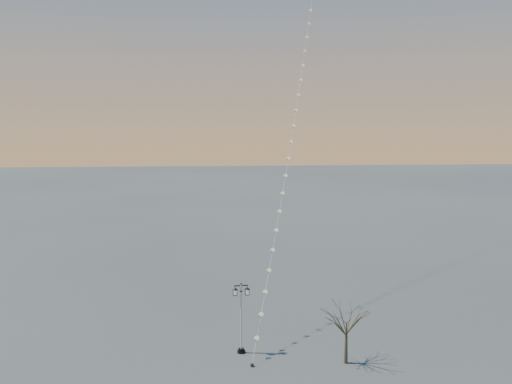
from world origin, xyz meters
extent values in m
plane|color=#434443|center=(0.00, 0.00, 0.00)|extent=(300.00, 300.00, 0.00)
cylinder|color=black|center=(0.49, 3.30, 0.07)|extent=(0.50, 0.50, 0.14)
cylinder|color=black|center=(0.49, 3.30, 0.20)|extent=(0.35, 0.35, 0.12)
cylinder|color=beige|center=(0.49, 3.30, 2.34)|extent=(0.11, 0.11, 4.15)
cylinder|color=black|center=(0.49, 3.30, 3.93)|extent=(0.18, 0.18, 0.05)
cube|color=black|center=(0.49, 3.30, 4.29)|extent=(0.84, 0.11, 0.05)
sphere|color=black|center=(0.49, 3.30, 4.39)|extent=(0.12, 0.12, 0.12)
pyramid|color=black|center=(0.12, 3.27, 4.15)|extent=(0.39, 0.39, 0.12)
cube|color=beige|center=(0.12, 3.27, 3.88)|extent=(0.23, 0.23, 0.30)
cube|color=black|center=(0.12, 3.27, 3.71)|extent=(0.27, 0.27, 0.04)
pyramid|color=black|center=(0.86, 3.32, 4.15)|extent=(0.39, 0.39, 0.12)
cube|color=beige|center=(0.86, 3.32, 3.88)|extent=(0.23, 0.23, 0.30)
cube|color=black|center=(0.86, 3.32, 3.71)|extent=(0.27, 0.27, 0.04)
cone|color=#3E3422|center=(6.59, 1.36, 0.99)|extent=(0.23, 0.23, 1.97)
cylinder|color=black|center=(1.02, 1.36, 0.10)|extent=(0.20, 0.20, 0.20)
cylinder|color=black|center=(1.02, 1.36, 0.12)|extent=(0.03, 0.03, 0.25)
cone|color=orange|center=(6.86, 19.38, 21.44)|extent=(0.08, 0.08, 0.28)
cylinder|color=white|center=(1.02, 1.36, 0.60)|extent=(0.02, 0.02, 0.80)
camera|label=1|loc=(-1.08, -27.65, 14.05)|focal=36.87mm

